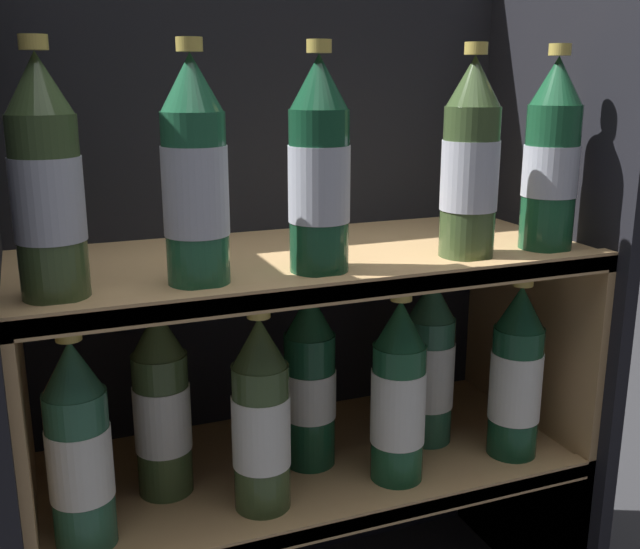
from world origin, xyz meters
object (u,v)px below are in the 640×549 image
bottle_lower_front_1 (261,419)px  bottle_lower_back_1 (310,383)px  bottle_lower_front_0 (79,450)px  bottle_lower_front_2 (398,396)px  bottle_lower_back_2 (429,365)px  bottle_upper_front_2 (319,171)px  bottle_lower_front_3 (516,376)px  bottle_upper_front_3 (470,164)px  bottle_upper_front_1 (195,178)px  bottle_upper_front_0 (47,185)px  bottle_upper_front_4 (551,159)px  bottle_lower_back_0 (162,406)px

bottle_lower_front_1 → bottle_lower_back_1: (0.09, 0.08, 0.00)m
bottle_lower_front_0 → bottle_lower_back_1: 0.30m
bottle_lower_front_2 → bottle_lower_back_2: size_ratio=1.00×
bottle_upper_front_2 → bottle_lower_front_1: (-0.07, 0.00, -0.29)m
bottle_lower_front_1 → bottle_lower_front_3: bearing=0.0°
bottle_lower_front_3 → bottle_lower_back_2: same height
bottle_upper_front_3 → bottle_upper_front_1: bearing=180.0°
bottle_lower_front_0 → bottle_lower_front_3: bearing=0.0°
bottle_upper_front_0 → bottle_upper_front_3: size_ratio=1.00×
bottle_lower_front_1 → bottle_lower_front_2: same height
bottle_lower_front_0 → bottle_lower_back_2: 0.48m
bottle_upper_front_0 → bottle_lower_front_3: size_ratio=1.00×
bottle_upper_front_0 → bottle_lower_back_1: size_ratio=1.00×
bottle_upper_front_4 → bottle_lower_back_2: bearing=146.7°
bottle_lower_front_1 → bottle_lower_back_2: bearing=16.1°
bottle_lower_front_1 → bottle_lower_back_0: (-0.10, 0.08, 0.00)m
bottle_upper_front_3 → bottle_lower_back_0: size_ratio=1.00×
bottle_lower_back_2 → bottle_upper_front_3: bearing=-90.5°
bottle_lower_front_1 → bottle_lower_back_1: same height
bottle_upper_front_0 → bottle_lower_back_1: bearing=14.4°
bottle_upper_front_3 → bottle_lower_front_2: size_ratio=1.00×
bottle_upper_front_0 → bottle_upper_front_1: bearing=0.0°
bottle_upper_front_0 → bottle_lower_back_0: bearing=35.3°
bottle_upper_front_2 → bottle_lower_front_3: bearing=0.0°
bottle_lower_back_2 → bottle_lower_front_3: bearing=-41.2°
bottle_upper_front_1 → bottle_upper_front_3: (0.33, 0.00, 0.00)m
bottle_upper_front_0 → bottle_upper_front_4: size_ratio=1.00×
bottle_upper_front_3 → bottle_lower_back_0: 0.47m
bottle_lower_front_3 → bottle_lower_front_2: bearing=180.0°
bottle_upper_front_1 → bottle_lower_front_1: bearing=0.0°
bottle_upper_front_2 → bottle_lower_front_2: (0.11, 0.00, -0.29)m
bottle_lower_front_3 → bottle_upper_front_0: bearing=180.0°
bottle_upper_front_2 → bottle_lower_back_0: 0.34m
bottle_upper_front_2 → bottle_upper_front_4: (0.31, 0.00, 0.00)m
bottle_upper_front_0 → bottle_lower_back_1: 0.42m
bottle_upper_front_3 → bottle_lower_front_0: bearing=180.0°
bottle_lower_front_3 → bottle_lower_back_1: 0.28m
bottle_upper_front_3 → bottle_lower_back_0: bottle_upper_front_3 is taller
bottle_upper_front_0 → bottle_lower_back_0: 0.32m
bottle_upper_front_2 → bottle_lower_back_2: size_ratio=1.00×
bottle_upper_front_2 → bottle_lower_front_0: bottle_upper_front_2 is taller
bottle_lower_front_2 → bottle_lower_back_1: same height
bottle_upper_front_0 → bottle_lower_back_1: (0.30, 0.08, -0.28)m
bottle_upper_front_0 → bottle_lower_front_3: (0.57, 0.00, -0.29)m
bottle_upper_front_3 → bottle_upper_front_4: size_ratio=1.00×
bottle_upper_front_2 → bottle_upper_front_0: bearing=180.0°
bottle_lower_front_2 → bottle_lower_front_3: same height
bottle_upper_front_3 → bottle_lower_back_2: bottle_upper_front_3 is taller
bottle_upper_front_4 → bottle_upper_front_0: bearing=180.0°
bottle_upper_front_0 → bottle_lower_front_3: bottle_upper_front_0 is taller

